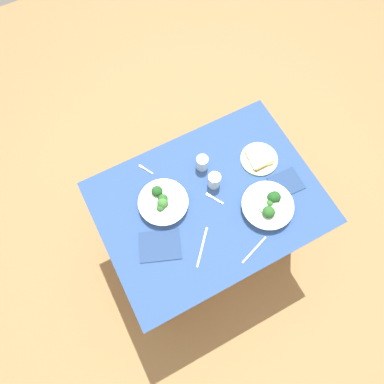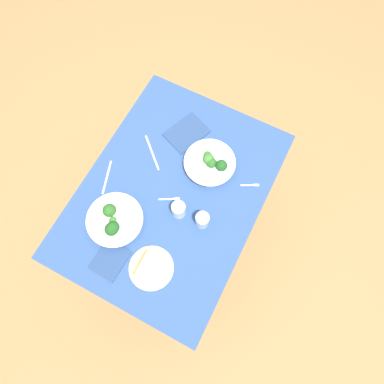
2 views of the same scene
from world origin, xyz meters
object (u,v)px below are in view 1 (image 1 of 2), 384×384
(table_knife_left, at_px, (202,247))
(napkin_folded_upper, at_px, (160,246))
(napkin_folded_lower, at_px, (286,183))
(broccoli_bowl_far, at_px, (163,202))
(fork_by_near_bowl, at_px, (214,198))
(table_knife_right, at_px, (254,250))
(broccoli_bowl_near, at_px, (268,205))
(fork_by_far_bowl, at_px, (145,169))
(water_glass_center, at_px, (202,163))
(water_glass_side, at_px, (214,181))
(bread_side_plate, at_px, (259,159))

(table_knife_left, relative_size, napkin_folded_upper, 1.00)
(napkin_folded_lower, bearing_deg, broccoli_bowl_far, 162.59)
(fork_by_near_bowl, relative_size, table_knife_right, 0.53)
(broccoli_bowl_near, xyz_separation_m, fork_by_near_bowl, (-0.23, 0.18, -0.03))
(broccoli_bowl_far, bearing_deg, fork_by_near_bowl, -20.56)
(broccoli_bowl_far, height_order, fork_by_far_bowl, broccoli_bowl_far)
(water_glass_center, distance_m, water_glass_side, 0.13)
(bread_side_plate, xyz_separation_m, table_knife_right, (-0.30, -0.43, -0.01))
(broccoli_bowl_far, xyz_separation_m, bread_side_plate, (0.60, -0.01, -0.02))
(fork_by_near_bowl, bearing_deg, table_knife_left, 109.01)
(water_glass_center, xyz_separation_m, fork_by_near_bowl, (-0.03, -0.20, -0.04))
(bread_side_plate, bearing_deg, water_glass_center, 159.81)
(fork_by_near_bowl, bearing_deg, broccoli_bowl_near, -157.89)
(broccoli_bowl_far, bearing_deg, water_glass_side, -4.61)
(table_knife_right, bearing_deg, fork_by_near_bowl, -100.90)
(table_knife_left, bearing_deg, table_knife_right, -78.89)
(broccoli_bowl_near, xyz_separation_m, napkin_folded_lower, (0.17, 0.07, -0.03))
(fork_by_far_bowl, relative_size, fork_by_near_bowl, 0.91)
(water_glass_center, distance_m, table_knife_right, 0.55)
(water_glass_side, bearing_deg, water_glass_center, 93.09)
(table_knife_left, bearing_deg, fork_by_far_bowl, 49.43)
(water_glass_center, xyz_separation_m, water_glass_side, (0.01, -0.13, 0.00))
(broccoli_bowl_far, xyz_separation_m, water_glass_center, (0.29, 0.10, 0.02))
(water_glass_side, xyz_separation_m, table_knife_left, (-0.23, -0.28, -0.05))
(broccoli_bowl_near, height_order, table_knife_left, broccoli_bowl_near)
(water_glass_center, relative_size, table_knife_right, 0.49)
(bread_side_plate, distance_m, table_knife_left, 0.60)
(broccoli_bowl_near, height_order, napkin_folded_lower, broccoli_bowl_near)
(fork_by_far_bowl, height_order, table_knife_right, same)
(fork_by_near_bowl, xyz_separation_m, table_knife_right, (0.05, -0.35, -0.00))
(water_glass_side, bearing_deg, fork_by_far_bowl, 138.90)
(water_glass_side, bearing_deg, broccoli_bowl_far, 175.39)
(napkin_folded_lower, bearing_deg, water_glass_center, 139.82)
(fork_by_far_bowl, relative_size, table_knife_right, 0.48)
(bread_side_plate, distance_m, water_glass_side, 0.30)
(broccoli_bowl_far, relative_size, napkin_folded_upper, 1.25)
(fork_by_near_bowl, distance_m, table_knife_right, 0.35)
(fork_by_near_bowl, xyz_separation_m, napkin_folded_upper, (-0.37, -0.10, 0.00))
(bread_side_plate, bearing_deg, broccoli_bowl_near, -113.11)
(table_knife_left, xyz_separation_m, napkin_folded_lower, (0.58, 0.10, 0.00))
(broccoli_bowl_far, distance_m, water_glass_side, 0.30)
(water_glass_side, height_order, fork_by_near_bowl, water_glass_side)
(bread_side_plate, xyz_separation_m, fork_by_far_bowl, (-0.60, 0.25, -0.01))
(broccoli_bowl_far, height_order, table_knife_left, broccoli_bowl_far)
(broccoli_bowl_far, distance_m, napkin_folded_upper, 0.23)
(water_glass_side, xyz_separation_m, table_knife_right, (0.00, -0.42, -0.05))
(broccoli_bowl_far, height_order, napkin_folded_upper, broccoli_bowl_far)
(water_glass_center, height_order, water_glass_side, water_glass_side)
(bread_side_plate, relative_size, napkin_folded_upper, 0.99)
(water_glass_side, relative_size, fork_by_near_bowl, 0.99)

